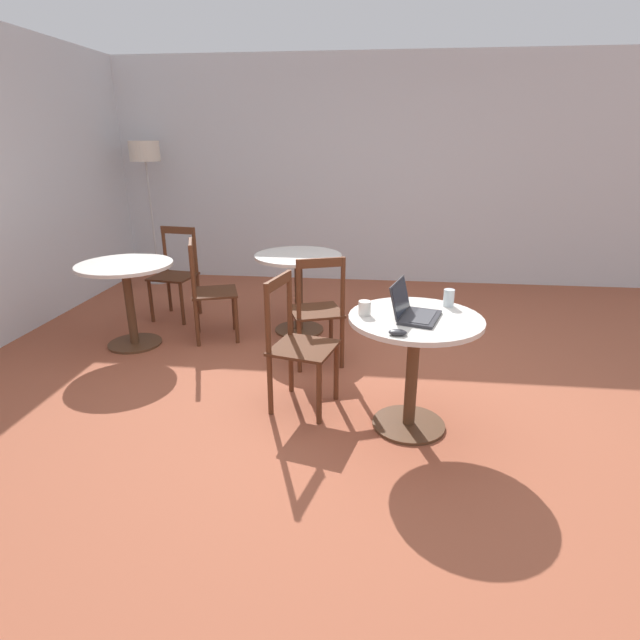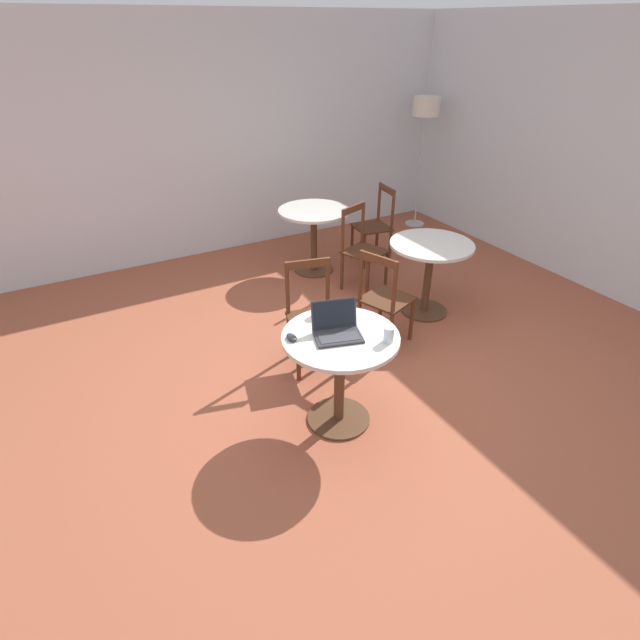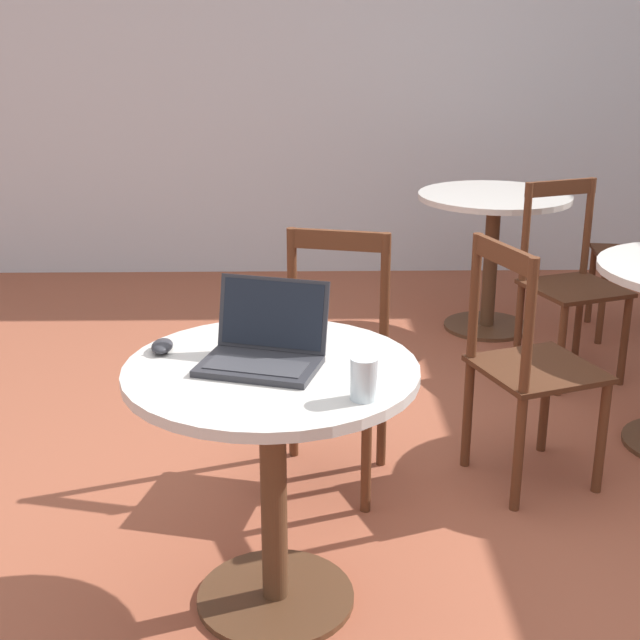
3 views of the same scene
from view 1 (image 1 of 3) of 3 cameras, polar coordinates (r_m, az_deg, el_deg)
The scene contains 14 objects.
ground_plane at distance 3.63m, azimuth 4.45°, elevation -8.78°, with size 16.00×16.00×0.00m, color #9E5138.
wall_side at distance 6.43m, azimuth 6.03°, elevation 16.36°, with size 0.06×9.40×2.70m.
cafe_table_near at distance 3.09m, azimuth 10.68°, elevation -2.80°, with size 0.80×0.80×0.75m.
cafe_table_mid at distance 4.66m, azimuth -2.48°, elevation 5.31°, with size 0.80×0.80×0.75m.
cafe_table_far at distance 4.63m, azimuth -21.19°, elevation 3.88°, with size 0.80×0.80×0.75m.
chair_near_back at distance 3.33m, azimuth -2.58°, elevation -2.93°, with size 0.48×0.48×0.91m.
chair_mid_back at distance 4.62m, azimuth -12.53°, elevation 3.19°, with size 0.51×0.51×0.91m.
chair_mid_left at distance 3.97m, azimuth -0.33°, elevation 0.95°, with size 0.51×0.51×0.91m.
chair_far_right at distance 5.29m, azimuth -16.20°, elevation 5.01°, with size 0.45×0.45×0.91m.
floor_lamp at distance 6.61m, azimuth -19.33°, elevation 16.91°, with size 0.36×0.36×1.73m.
laptop at distance 2.99m, azimuth 10.64°, elevation 1.05°, with size 0.37×0.33×0.21m.
mouse at distance 2.72m, azimuth 8.87°, elevation -1.41°, with size 0.06×0.10×0.03m.
mug at distance 3.00m, azimuth 5.12°, elevation 1.39°, with size 0.11×0.07×0.09m.
drinking_glass at distance 3.25m, azimuth 14.51°, elevation 2.47°, with size 0.07×0.07×0.11m.
Camera 1 is at (-3.18, -0.09, 1.74)m, focal length 28.00 mm.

